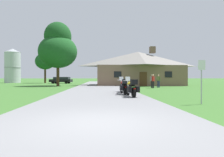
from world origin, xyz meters
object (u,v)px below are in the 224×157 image
object	(u,v)px
bystander_olive_shirt_near_lodge	(159,80)
tree_left_near	(58,47)
parked_black_suv_far_left	(61,80)
motorcycle_red_farthest_in_row	(124,86)
bystander_gray_shirt_beside_signpost	(152,80)
metal_silo_distant	(13,66)
motorcycle_yellow_nearest_to_camera	(132,88)
metal_signpost_roadside	(202,76)
motorcycle_red_second_in_row	(124,87)
bystander_red_shirt_by_tree	(153,80)
tree_left_far	(45,59)

from	to	relation	value
bystander_olive_shirt_near_lodge	tree_left_near	size ratio (longest dim) A/B	0.17
parked_black_suv_far_left	motorcycle_red_farthest_in_row	bearing A→B (deg)	-149.46
bystander_gray_shirt_beside_signpost	metal_silo_distant	world-z (taller)	metal_silo_distant
motorcycle_yellow_nearest_to_camera	metal_signpost_roadside	xyz separation A→B (m)	(2.88, -3.34, 0.74)
motorcycle_red_second_in_row	bystander_gray_shirt_beside_signpost	bearing A→B (deg)	60.36
parked_black_suv_far_left	metal_silo_distant	bearing A→B (deg)	72.09
tree_left_near	motorcycle_red_second_in_row	bearing A→B (deg)	-63.30
motorcycle_red_second_in_row	tree_left_near	xyz separation A→B (m)	(-8.19, 16.28, 5.31)
bystander_red_shirt_by_tree	tree_left_near	distance (m)	15.57
motorcycle_red_second_in_row	bystander_olive_shirt_near_lodge	world-z (taller)	bystander_olive_shirt_near_lodge
metal_signpost_roadside	bystander_gray_shirt_beside_signpost	bearing A→B (deg)	83.90
metal_signpost_roadside	parked_black_suv_far_left	size ratio (longest dim) A/B	0.44
tree_left_far	bystander_gray_shirt_beside_signpost	bearing A→B (deg)	-49.46
tree_left_far	parked_black_suv_far_left	size ratio (longest dim) A/B	1.76
motorcycle_yellow_nearest_to_camera	motorcycle_red_farthest_in_row	distance (m)	3.96
bystander_gray_shirt_beside_signpost	motorcycle_red_second_in_row	bearing A→B (deg)	57.67
motorcycle_yellow_nearest_to_camera	metal_signpost_roadside	bearing A→B (deg)	-55.50
bystander_red_shirt_by_tree	parked_black_suv_far_left	size ratio (longest dim) A/B	0.34
motorcycle_red_farthest_in_row	metal_signpost_roadside	size ratio (longest dim) A/B	0.97
metal_silo_distant	parked_black_suv_far_left	world-z (taller)	metal_silo_distant
bystander_red_shirt_by_tree	motorcycle_yellow_nearest_to_camera	bearing A→B (deg)	-159.88
tree_left_near	motorcycle_yellow_nearest_to_camera	bearing A→B (deg)	-65.32
tree_left_far	motorcycle_yellow_nearest_to_camera	bearing A→B (deg)	-66.97
motorcycle_red_farthest_in_row	tree_left_far	distance (m)	34.29
bystander_gray_shirt_beside_signpost	bystander_red_shirt_by_tree	world-z (taller)	bystander_gray_shirt_beside_signpost
motorcycle_yellow_nearest_to_camera	bystander_red_shirt_by_tree	distance (m)	11.91
metal_signpost_roadside	parked_black_suv_far_left	bearing A→B (deg)	111.22
bystander_red_shirt_by_tree	motorcycle_red_farthest_in_row	bearing A→B (deg)	-170.09
bystander_gray_shirt_beside_signpost	parked_black_suv_far_left	xyz separation A→B (m)	(-14.75, 18.31, -0.17)
tree_left_far	parked_black_suv_far_left	xyz separation A→B (m)	(4.47, -4.16, -4.78)
bystander_red_shirt_by_tree	tree_left_far	xyz separation A→B (m)	(-19.07, 23.48, 4.62)
metal_signpost_roadside	metal_silo_distant	size ratio (longest dim) A/B	0.26
tree_left_far	motorcycle_red_farthest_in_row	bearing A→B (deg)	-64.40
metal_signpost_roadside	tree_left_far	size ratio (longest dim) A/B	0.25
bystander_red_shirt_by_tree	metal_signpost_roadside	size ratio (longest dim) A/B	0.78
motorcycle_yellow_nearest_to_camera	parked_black_suv_far_left	distance (m)	32.07
metal_silo_distant	motorcycle_yellow_nearest_to_camera	bearing A→B (deg)	-58.07
motorcycle_red_farthest_in_row	bystander_gray_shirt_beside_signpost	xyz separation A→B (m)	(4.55, 8.13, 0.34)
motorcycle_red_farthest_in_row	bystander_red_shirt_by_tree	bearing A→B (deg)	51.23
bystander_olive_shirt_near_lodge	tree_left_near	world-z (taller)	tree_left_near
motorcycle_yellow_nearest_to_camera	bystander_red_shirt_by_tree	world-z (taller)	bystander_red_shirt_by_tree
bystander_gray_shirt_beside_signpost	bystander_red_shirt_by_tree	distance (m)	1.02
tree_left_near	tree_left_far	bearing A→B (deg)	111.11
motorcycle_yellow_nearest_to_camera	motorcycle_red_second_in_row	size ratio (longest dim) A/B	1.00
motorcycle_red_farthest_in_row	tree_left_near	size ratio (longest dim) A/B	0.21
motorcycle_red_second_in_row	bystander_olive_shirt_near_lodge	size ratio (longest dim) A/B	1.25
tree_left_far	metal_silo_distant	world-z (taller)	tree_left_far
motorcycle_yellow_nearest_to_camera	bystander_gray_shirt_beside_signpost	bearing A→B (deg)	63.26
motorcycle_red_farthest_in_row	tree_left_near	bearing A→B (deg)	113.26
motorcycle_red_farthest_in_row	motorcycle_yellow_nearest_to_camera	bearing A→B (deg)	-96.58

